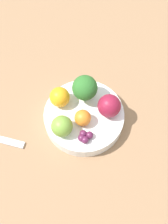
{
  "coord_description": "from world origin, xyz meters",
  "views": [
    {
      "loc": [
        -0.07,
        -0.33,
        0.71
      ],
      "look_at": [
        0.0,
        0.0,
        0.06
      ],
      "focal_mm": 50.0,
      "sensor_mm": 36.0,
      "label": 1
    }
  ],
  "objects_px": {
    "broccoli": "(85,88)",
    "apple_green": "(62,126)",
    "apple_red": "(109,106)",
    "spoon": "(12,142)",
    "bowl": "(84,117)",
    "orange_back": "(83,118)",
    "grape_cluster": "(84,137)",
    "orange_front": "(60,97)"
  },
  "relations": [
    {
      "from": "bowl",
      "to": "spoon",
      "type": "distance_m",
      "value": 0.18
    },
    {
      "from": "bowl",
      "to": "orange_front",
      "type": "xyz_separation_m",
      "value": [
        -0.05,
        0.04,
        0.04
      ]
    },
    {
      "from": "broccoli",
      "to": "grape_cluster",
      "type": "height_order",
      "value": "broccoli"
    },
    {
      "from": "apple_red",
      "to": "orange_front",
      "type": "xyz_separation_m",
      "value": [
        -0.11,
        0.05,
        -0.0
      ]
    },
    {
      "from": "bowl",
      "to": "spoon",
      "type": "bearing_deg",
      "value": -172.81
    },
    {
      "from": "orange_front",
      "to": "spoon",
      "type": "relative_size",
      "value": 0.77
    },
    {
      "from": "apple_green",
      "to": "broccoli",
      "type": "bearing_deg",
      "value": 47.93
    },
    {
      "from": "orange_front",
      "to": "orange_back",
      "type": "bearing_deg",
      "value": -56.28
    },
    {
      "from": "bowl",
      "to": "apple_red",
      "type": "distance_m",
      "value": 0.07
    },
    {
      "from": "apple_green",
      "to": "spoon",
      "type": "bearing_deg",
      "value": 175.8
    },
    {
      "from": "apple_red",
      "to": "broccoli",
      "type": "bearing_deg",
      "value": 133.09
    },
    {
      "from": "bowl",
      "to": "apple_red",
      "type": "xyz_separation_m",
      "value": [
        0.06,
        -0.01,
        0.04
      ]
    },
    {
      "from": "apple_green",
      "to": "orange_front",
      "type": "distance_m",
      "value": 0.08
    },
    {
      "from": "apple_red",
      "to": "grape_cluster",
      "type": "xyz_separation_m",
      "value": [
        -0.07,
        -0.06,
        -0.02
      ]
    },
    {
      "from": "apple_green",
      "to": "orange_front",
      "type": "relative_size",
      "value": 1.02
    },
    {
      "from": "grape_cluster",
      "to": "spoon",
      "type": "height_order",
      "value": "grape_cluster"
    },
    {
      "from": "apple_green",
      "to": "grape_cluster",
      "type": "distance_m",
      "value": 0.06
    },
    {
      "from": "broccoli",
      "to": "orange_back",
      "type": "relative_size",
      "value": 1.89
    },
    {
      "from": "apple_green",
      "to": "orange_front",
      "type": "height_order",
      "value": "apple_green"
    },
    {
      "from": "bowl",
      "to": "broccoli",
      "type": "xyz_separation_m",
      "value": [
        0.01,
        0.04,
        0.06
      ]
    },
    {
      "from": "bowl",
      "to": "grape_cluster",
      "type": "relative_size",
      "value": 5.88
    },
    {
      "from": "apple_red",
      "to": "spoon",
      "type": "xyz_separation_m",
      "value": [
        -0.24,
        -0.02,
        -0.06
      ]
    },
    {
      "from": "apple_red",
      "to": "orange_back",
      "type": "height_order",
      "value": "apple_red"
    },
    {
      "from": "apple_green",
      "to": "grape_cluster",
      "type": "xyz_separation_m",
      "value": [
        0.05,
        -0.03,
        -0.02
      ]
    },
    {
      "from": "bowl",
      "to": "spoon",
      "type": "xyz_separation_m",
      "value": [
        -0.18,
        -0.02,
        -0.01
      ]
    },
    {
      "from": "bowl",
      "to": "broccoli",
      "type": "relative_size",
      "value": 2.63
    },
    {
      "from": "grape_cluster",
      "to": "spoon",
      "type": "relative_size",
      "value": 0.52
    },
    {
      "from": "apple_red",
      "to": "grape_cluster",
      "type": "height_order",
      "value": "apple_red"
    },
    {
      "from": "broccoli",
      "to": "spoon",
      "type": "distance_m",
      "value": 0.21
    },
    {
      "from": "spoon",
      "to": "apple_green",
      "type": "bearing_deg",
      "value": -4.2
    },
    {
      "from": "broccoli",
      "to": "bowl",
      "type": "bearing_deg",
      "value": -104.53
    },
    {
      "from": "spoon",
      "to": "orange_back",
      "type": "bearing_deg",
      "value": 1.27
    },
    {
      "from": "bowl",
      "to": "orange_back",
      "type": "height_order",
      "value": "orange_back"
    },
    {
      "from": "bowl",
      "to": "orange_back",
      "type": "relative_size",
      "value": 4.95
    },
    {
      "from": "apple_red",
      "to": "spoon",
      "type": "distance_m",
      "value": 0.24
    },
    {
      "from": "apple_green",
      "to": "bowl",
      "type": "bearing_deg",
      "value": 29.0
    },
    {
      "from": "apple_red",
      "to": "orange_front",
      "type": "relative_size",
      "value": 1.14
    },
    {
      "from": "broccoli",
      "to": "orange_front",
      "type": "height_order",
      "value": "broccoli"
    },
    {
      "from": "apple_green",
      "to": "apple_red",
      "type": "bearing_deg",
      "value": 12.88
    },
    {
      "from": "orange_back",
      "to": "orange_front",
      "type": "bearing_deg",
      "value": 123.72
    },
    {
      "from": "spoon",
      "to": "grape_cluster",
      "type": "bearing_deg",
      "value": -12.78
    },
    {
      "from": "broccoli",
      "to": "apple_green",
      "type": "xyz_separation_m",
      "value": [
        -0.07,
        -0.08,
        -0.02
      ]
    }
  ]
}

